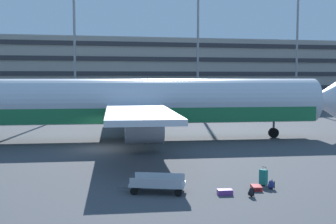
{
  "coord_description": "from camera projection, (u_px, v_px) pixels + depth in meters",
  "views": [
    {
      "loc": [
        -2.03,
        -32.78,
        5.53
      ],
      "look_at": [
        4.53,
        -3.07,
        3.0
      ],
      "focal_mm": 45.75,
      "sensor_mm": 36.0,
      "label": 1
    }
  ],
  "objects": [
    {
      "name": "baggage_cart",
      "position": [
        158.0,
        184.0,
        20.39
      ],
      "size": [
        3.33,
        2.11,
        0.82
      ],
      "color": "#B7B7BC",
      "rests_on": "ground_plane"
    },
    {
      "name": "airliner",
      "position": [
        140.0,
        104.0,
        36.91
      ],
      "size": [
        37.11,
        29.9,
        11.16
      ],
      "color": "silver",
      "rests_on": "ground_plane"
    },
    {
      "name": "suitcase_navy",
      "position": [
        225.0,
        192.0,
        20.05
      ],
      "size": [
        0.76,
        0.48,
        0.25
      ],
      "color": "#72388C",
      "rests_on": "ground_plane"
    },
    {
      "name": "backpack_black",
      "position": [
        271.0,
        185.0,
        21.03
      ],
      "size": [
        0.32,
        0.4,
        0.49
      ],
      "color": "navy",
      "rests_on": "ground_plane"
    },
    {
      "name": "suitcase_purple",
      "position": [
        263.0,
        177.0,
        21.75
      ],
      "size": [
        0.4,
        0.45,
        0.95
      ],
      "color": "#147266",
      "rests_on": "ground_plane"
    },
    {
      "name": "light_mast_center_right",
      "position": [
        198.0,
        23.0,
        66.68
      ],
      "size": [
        1.8,
        0.5,
        24.16
      ],
      "color": "gray",
      "rests_on": "ground_plane"
    },
    {
      "name": "backpack_red",
      "position": [
        251.0,
        192.0,
        19.69
      ],
      "size": [
        0.36,
        0.37,
        0.49
      ],
      "color": "black",
      "rests_on": "ground_plane"
    },
    {
      "name": "terminal_structure",
      "position": [
        85.0,
        74.0,
        78.53
      ],
      "size": [
        120.36,
        21.27,
        12.01
      ],
      "color": "gray",
      "rests_on": "ground_plane"
    },
    {
      "name": "light_mast_right",
      "position": [
        297.0,
        38.0,
        70.49
      ],
      "size": [
        1.8,
        0.5,
        20.51
      ],
      "color": "gray",
      "rests_on": "ground_plane"
    },
    {
      "name": "light_mast_center_left",
      "position": [
        74.0,
        34.0,
        62.79
      ],
      "size": [
        1.8,
        0.5,
        20.12
      ],
      "color": "gray",
      "rests_on": "ground_plane"
    },
    {
      "name": "suitcase_silver",
      "position": [
        256.0,
        188.0,
        20.89
      ],
      "size": [
        0.57,
        0.82,
        0.21
      ],
      "color": "#B21E23",
      "rests_on": "ground_plane"
    },
    {
      "name": "ground_plane",
      "position": [
        102.0,
        149.0,
        32.79
      ],
      "size": [
        600.0,
        600.0,
        0.0
      ],
      "primitive_type": "plane",
      "color": "#424449"
    }
  ]
}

